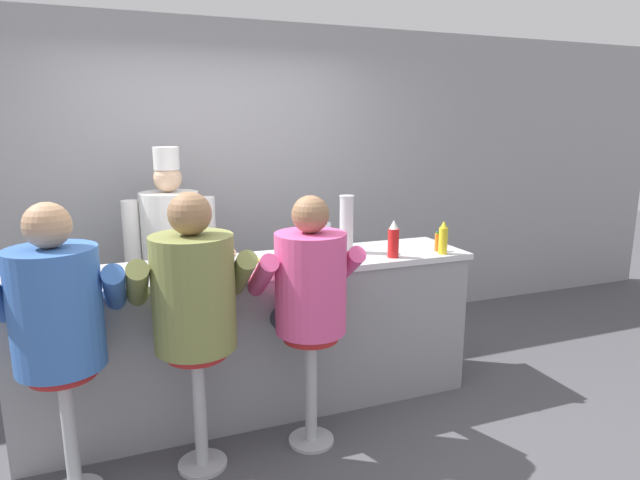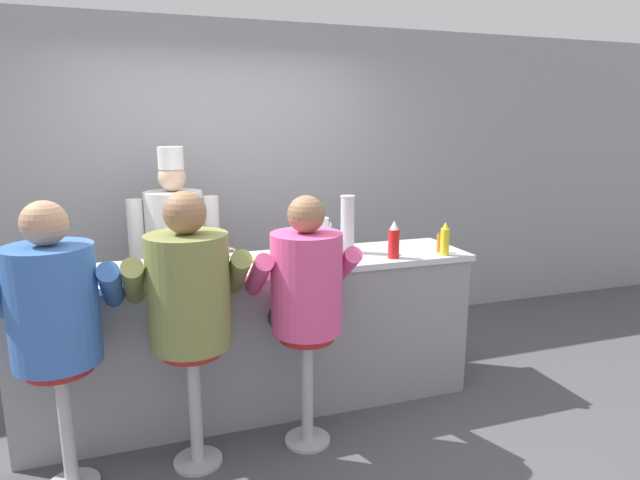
# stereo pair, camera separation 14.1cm
# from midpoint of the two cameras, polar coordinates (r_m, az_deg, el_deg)

# --- Properties ---
(ground_plane) EXTENTS (20.00, 20.00, 0.00)m
(ground_plane) POSITION_cam_midpoint_polar(r_m,az_deg,el_deg) (3.56, -6.53, -19.35)
(ground_plane) COLOR #4C4C51
(wall_back) EXTENTS (10.00, 0.06, 2.70)m
(wall_back) POSITION_cam_midpoint_polar(r_m,az_deg,el_deg) (4.65, -12.01, 5.67)
(wall_back) COLOR #99999E
(wall_back) RESTS_ON ground_plane
(diner_counter) EXTENTS (2.91, 0.60, 1.00)m
(diner_counter) POSITION_cam_midpoint_polar(r_m,az_deg,el_deg) (3.60, -7.96, -10.10)
(diner_counter) COLOR gray
(diner_counter) RESTS_ON ground_plane
(ketchup_bottle_red) EXTENTS (0.07, 0.07, 0.25)m
(ketchup_bottle_red) POSITION_cam_midpoint_polar(r_m,az_deg,el_deg) (3.54, 6.71, -0.01)
(ketchup_bottle_red) COLOR red
(ketchup_bottle_red) RESTS_ON diner_counter
(mustard_bottle_yellow) EXTENTS (0.06, 0.06, 0.23)m
(mustard_bottle_yellow) POSITION_cam_midpoint_polar(r_m,az_deg,el_deg) (3.69, 11.94, 0.16)
(mustard_bottle_yellow) COLOR yellow
(mustard_bottle_yellow) RESTS_ON diner_counter
(hot_sauce_bottle_orange) EXTENTS (0.03, 0.03, 0.14)m
(hot_sauce_bottle_orange) POSITION_cam_midpoint_polar(r_m,az_deg,el_deg) (3.77, 11.33, -0.20)
(hot_sauce_bottle_orange) COLOR orange
(hot_sauce_bottle_orange) RESTS_ON diner_counter
(water_pitcher_clear) EXTENTS (0.15, 0.13, 0.23)m
(water_pitcher_clear) POSITION_cam_midpoint_polar(r_m,az_deg,el_deg) (3.69, -1.29, 0.57)
(water_pitcher_clear) COLOR silver
(water_pitcher_clear) RESTS_ON diner_counter
(breakfast_plate) EXTENTS (0.25, 0.25, 0.05)m
(breakfast_plate) POSITION_cam_midpoint_polar(r_m,az_deg,el_deg) (3.38, -8.33, -2.42)
(breakfast_plate) COLOR white
(breakfast_plate) RESTS_ON diner_counter
(cereal_bowl) EXTENTS (0.17, 0.17, 0.05)m
(cereal_bowl) POSITION_cam_midpoint_polar(r_m,az_deg,el_deg) (3.19, -22.51, -3.92)
(cereal_bowl) COLOR #4C7FB7
(cereal_bowl) RESTS_ON diner_counter
(coffee_mug_tan) EXTENTS (0.12, 0.08, 0.10)m
(coffee_mug_tan) POSITION_cam_midpoint_polar(r_m,az_deg,el_deg) (3.46, -11.35, -1.59)
(coffee_mug_tan) COLOR beige
(coffee_mug_tan) RESTS_ON diner_counter
(cup_stack_steel) EXTENTS (0.10, 0.10, 0.39)m
(cup_stack_steel) POSITION_cam_midpoint_polar(r_m,az_deg,el_deg) (3.65, 1.73, 1.72)
(cup_stack_steel) COLOR #B7BABF
(cup_stack_steel) RESTS_ON diner_counter
(diner_seated_blue) EXTENTS (0.64, 0.63, 1.51)m
(diner_seated_blue) POSITION_cam_midpoint_polar(r_m,az_deg,el_deg) (2.93, -27.44, -7.10)
(diner_seated_blue) COLOR #B2B5BA
(diner_seated_blue) RESTS_ON ground_plane
(diner_seated_olive) EXTENTS (0.65, 0.64, 1.53)m
(diner_seated_olive) POSITION_cam_midpoint_polar(r_m,az_deg,el_deg) (2.91, -14.74, -6.00)
(diner_seated_olive) COLOR #B2B5BA
(diner_seated_olive) RESTS_ON ground_plane
(diner_seated_pink) EXTENTS (0.61, 0.60, 1.48)m
(diner_seated_pink) POSITION_cam_midpoint_polar(r_m,az_deg,el_deg) (3.05, -2.56, -5.23)
(diner_seated_pink) COLOR #B2B5BA
(diner_seated_pink) RESTS_ON ground_plane
(cook_in_whites_near) EXTENTS (0.67, 0.43, 1.70)m
(cook_in_whites_near) POSITION_cam_midpoint_polar(r_m,az_deg,el_deg) (4.14, -16.47, -1.17)
(cook_in_whites_near) COLOR #232328
(cook_in_whites_near) RESTS_ON ground_plane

